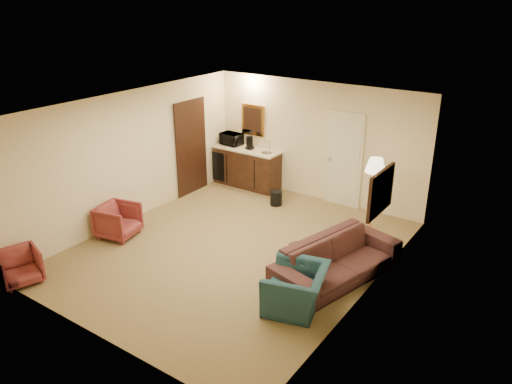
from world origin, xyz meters
TOP-DOWN VIEW (x-y plane):
  - ground at (0.00, 0.00)m, footprint 6.00×6.00m
  - room_walls at (-0.10, 0.77)m, footprint 5.02×6.01m
  - wetbar_cabinet at (-1.65, 2.72)m, footprint 1.64×0.58m
  - sofa at (1.95, 0.16)m, footprint 1.24×2.40m
  - teal_armchair at (1.81, -0.90)m, footprint 0.86×1.10m
  - rose_chair_near at (-2.12, -0.82)m, footprint 0.77×0.81m
  - rose_chair_far at (-2.15, -2.80)m, footprint 0.71×0.74m
  - coffee_table at (1.44, 0.12)m, footprint 0.82×0.70m
  - floor_lamp at (1.70, 2.16)m, footprint 0.41×0.41m
  - waste_bin at (-0.46, 2.13)m, footprint 0.33×0.33m
  - microwave at (-2.15, 2.78)m, footprint 0.53×0.32m
  - coffee_maker at (-1.58, 2.74)m, footprint 0.19×0.19m

SIDE VIEW (x-z plane):
  - ground at x=0.00m, z-range 0.00..0.00m
  - waste_bin at x=-0.46m, z-range 0.00..0.32m
  - coffee_table at x=1.44m, z-range 0.00..0.40m
  - rose_chair_far at x=-2.15m, z-range 0.00..0.61m
  - rose_chair_near at x=-2.12m, z-range 0.00..0.70m
  - teal_armchair at x=1.81m, z-range 0.00..0.84m
  - sofa at x=1.95m, z-range 0.00..0.90m
  - wetbar_cabinet at x=-1.65m, z-range 0.00..0.92m
  - floor_lamp at x=1.70m, z-range 0.00..1.47m
  - coffee_maker at x=-1.58m, z-range 0.92..1.22m
  - microwave at x=-2.15m, z-range 0.92..1.26m
  - room_walls at x=-0.10m, z-range 0.41..3.02m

